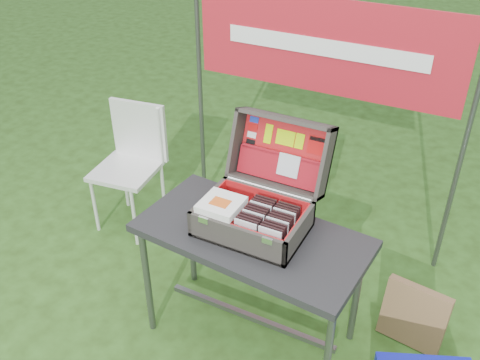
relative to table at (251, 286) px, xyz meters
The scene contains 86 objects.
ground 0.36m from the table, 130.85° to the right, with size 80.00×80.00×0.00m, color #253F13.
table is the anchor object (origin of this frame).
table_top 0.33m from the table, ahead, with size 1.12×0.56×0.04m, color #262628.
table_leg_fl 0.54m from the table, 156.26° to the right, with size 0.04×0.04×0.66m, color #59595B.
table_leg_fr 0.54m from the table, 23.74° to the right, with size 0.04×0.04×0.66m, color #59595B.
table_leg_bl 0.54m from the table, 156.26° to the left, with size 0.04×0.04×0.66m, color #59595B.
table_leg_br 0.54m from the table, 23.74° to the left, with size 0.04×0.04×0.66m, color #59595B.
table_brace 0.23m from the table, 135.00° to the left, with size 0.97×0.03×0.03m, color #59595B.
suitcase 0.58m from the table, 95.18° to the left, with size 0.50×0.52×0.45m, color #3D3732, non-canonical shape.
suitcase_base_bottom 0.36m from the table, 111.94° to the left, with size 0.50×0.36×0.02m, color #3D3732.
suitcase_base_wall_front 0.44m from the table, 92.63° to the right, with size 0.50×0.02×0.14m, color #3D3732.
suitcase_base_wall_back 0.46m from the table, 92.14° to the left, with size 0.50×0.02×0.14m, color #3D3732.
suitcase_base_wall_left 0.49m from the table, behind, with size 0.02×0.36×0.14m, color #3D3732.
suitcase_base_wall_right 0.48m from the table, ahead, with size 0.02×0.36×0.14m, color #3D3732.
suitcase_liner_floor 0.37m from the table, 111.94° to the left, with size 0.46×0.32×0.01m, color red.
suitcase_latch_left 0.53m from the table, 136.11° to the right, with size 0.05×0.01×0.03m, color silver.
suitcase_latch_right 0.52m from the table, 46.37° to the right, with size 0.05×0.01×0.03m, color silver.
suitcase_hinge 0.52m from the table, 92.04° to the left, with size 0.02×0.02×0.45m, color silver.
suitcase_lid_back 0.72m from the table, 91.07° to the left, with size 0.50×0.36×0.02m, color #3D3732.
suitcase_lid_rim_far 0.88m from the table, 91.05° to the left, with size 0.50×0.02×0.14m, color #3D3732.
suitcase_lid_rim_near 0.54m from the table, 91.52° to the left, with size 0.50×0.02×0.14m, color #3D3732.
suitcase_lid_rim_left 0.75m from the table, 127.65° to the left, with size 0.02×0.36×0.14m, color #3D3732.
suitcase_lid_rim_right 0.75m from the table, 53.95° to the left, with size 0.02×0.36×0.14m, color #3D3732.
suitcase_lid_liner 0.71m from the table, 91.10° to the left, with size 0.46×0.32×0.01m, color red.
suitcase_liner_wall_front 0.45m from the table, 92.87° to the right, with size 0.46×0.01×0.12m, color red.
suitcase_liner_wall_back 0.46m from the table, 92.30° to the left, with size 0.46×0.01×0.12m, color red.
suitcase_liner_wall_left 0.49m from the table, behind, with size 0.01×0.32×0.12m, color red.
suitcase_liner_wall_right 0.48m from the table, ahead, with size 0.01×0.32×0.12m, color red.
suitcase_lid_pocket 0.63m from the table, 91.26° to the left, with size 0.44×0.14×0.03m, color maroon.
suitcase_pocket_edge 0.70m from the table, 91.19° to the left, with size 0.43×0.02×0.02m, color maroon.
suitcase_pocket_cd 0.65m from the table, 81.40° to the left, with size 0.11×0.11×0.01m, color silver.
lid_sticker_cc_a 0.86m from the table, 115.44° to the left, with size 0.05×0.03×0.00m, color #1933B2.
lid_sticker_cc_b 0.82m from the table, 116.23° to the left, with size 0.05×0.03×0.00m, color #B70D0D.
lid_sticker_cc_c 0.78m from the table, 117.06° to the left, with size 0.05×0.03×0.00m, color white.
lid_sticker_cc_d 0.74m from the table, 117.94° to the left, with size 0.05×0.03×0.00m, color black.
lid_card_neon_tall 0.79m from the table, 104.83° to the left, with size 0.04×0.10×0.00m, color #B4E701.
lid_card_neon_main 0.78m from the table, 91.05° to the left, with size 0.10×0.08×0.00m, color #B4E701.
lid_card_neon_small 0.79m from the table, 79.73° to the left, with size 0.05×0.08×0.00m, color #B4E701.
lid_sticker_band 0.80m from the table, 67.42° to the left, with size 0.09×0.09×0.00m, color #B70D0D.
lid_sticker_band_bar 0.83m from the table, 67.96° to the left, with size 0.08×0.02×0.00m, color black.
cd_left_0 0.45m from the table, 78.26° to the right, with size 0.11×0.01×0.13m, color silver.
cd_left_1 0.45m from the table, 75.97° to the right, with size 0.11×0.01×0.13m, color black.
cd_left_2 0.45m from the table, 72.61° to the right, with size 0.11×0.01×0.13m, color black.
cd_left_3 0.44m from the table, 67.25° to the right, with size 0.11×0.01×0.13m, color black.
cd_left_4 0.44m from the table, 57.60° to the right, with size 0.11×0.01×0.13m, color silver.
cd_left_5 0.44m from the table, 37.49° to the right, with size 0.11×0.01×0.13m, color black.
cd_left_6 0.44m from the table, ahead, with size 0.11×0.01×0.13m, color black.
cd_left_7 0.44m from the table, 40.38° to the left, with size 0.11×0.01×0.13m, color black.
cd_left_8 0.44m from the table, 58.92° to the left, with size 0.11×0.01×0.13m, color silver.
cd_left_9 0.44m from the table, 67.94° to the left, with size 0.11×0.01×0.13m, color black.
cd_left_10 0.45m from the table, 73.03° to the left, with size 0.11×0.01×0.13m, color black.
cd_left_11 0.45m from the table, 76.25° to the left, with size 0.11×0.01×0.13m, color black.
cd_right_0 0.48m from the table, 38.90° to the right, with size 0.11×0.01×0.13m, color silver.
cd_right_1 0.47m from the table, 33.87° to the right, with size 0.11×0.01×0.13m, color black.
cd_right_2 0.47m from the table, 28.17° to the right, with size 0.11×0.01×0.13m, color black.
cd_right_3 0.47m from the table, 21.80° to the right, with size 0.11×0.01×0.13m, color black.
cd_right_4 0.46m from the table, 14.80° to the right, with size 0.11×0.01×0.13m, color silver.
cd_right_5 0.46m from the table, ahead, with size 0.11×0.01×0.13m, color black.
cd_right_6 0.46m from the table, ahead, with size 0.11×0.01×0.13m, color black.
cd_right_7 0.46m from the table, ahead, with size 0.11×0.01×0.13m, color black.
cd_right_8 0.46m from the table, 15.55° to the left, with size 0.11×0.01×0.13m, color silver.
cd_right_9 0.47m from the table, 22.48° to the left, with size 0.11×0.01×0.13m, color black.
cd_right_10 0.47m from the table, 28.79° to the left, with size 0.11×0.01×0.13m, color black.
cd_right_11 0.47m from the table, 34.42° to the left, with size 0.11×0.01×0.13m, color black.
songbook_0 0.51m from the table, 159.99° to the right, with size 0.19×0.19×0.01m, color white.
songbook_1 0.51m from the table, 159.99° to the right, with size 0.19×0.19×0.01m, color white.
songbook_2 0.52m from the table, 159.99° to the right, with size 0.19×0.19×0.01m, color white.
songbook_3 0.52m from the table, 159.99° to the right, with size 0.19×0.19×0.01m, color white.
songbook_4 0.53m from the table, 159.99° to the right, with size 0.19×0.19×0.01m, color white.
songbook_5 0.53m from the table, 159.99° to the right, with size 0.19×0.19×0.01m, color white.
songbook_6 0.54m from the table, 159.99° to the right, with size 0.19×0.19×0.01m, color white.
songbook_graphic 0.54m from the table, 156.40° to the right, with size 0.09×0.07×0.00m, color #D85919.
chair 1.28m from the table, 157.15° to the left, with size 0.39×0.43×0.86m, color silver, non-canonical shape.
chair_seat 1.28m from the table, 157.15° to the left, with size 0.39×0.39×0.03m, color silver.
chair_backrest 1.40m from the table, 149.94° to the left, with size 0.39×0.03×0.41m, color silver.
chair_leg_fl 1.39m from the table, 166.19° to the left, with size 0.02×0.02×0.44m, color silver.
chair_leg_fr 1.07m from the table, 161.92° to the left, with size 0.02×0.02×0.44m, color silver.
chair_leg_bl 1.51m from the table, 153.77° to the left, with size 0.02×0.02×0.44m, color silver.
chair_leg_br 1.22m from the table, 146.80° to the left, with size 0.02×0.02×0.44m, color silver.
chair_upright_left 1.54m from the table, 153.10° to the left, with size 0.02×0.02×0.41m, color silver.
chair_upright_right 1.26m from the table, 146.03° to the left, with size 0.02×0.02×0.41m, color silver.
cardboard_box 0.88m from the table, 24.47° to the left, with size 0.34×0.05×0.35m, color olive.
banner_post_left 1.46m from the table, 131.27° to the left, with size 0.03×0.03×1.70m, color #59595B.
banner_post_right 1.40m from the table, 52.52° to the left, with size 0.03×0.03×1.70m, color #59595B.
banner 1.40m from the table, 93.20° to the left, with size 1.60×0.01×0.55m, color #A61723.
banner_text 1.39m from the table, 93.24° to the left, with size 1.20×0.00×0.10m, color white.
Camera 1 is at (0.95, -1.76, 2.30)m, focal length 40.00 mm.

